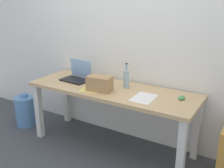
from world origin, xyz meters
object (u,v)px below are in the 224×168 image
(laptop_left, at_px, (77,76))
(beer_bottle, at_px, (126,78))
(desk, at_px, (112,97))
(water_cooler_jug, at_px, (26,111))
(computer_mouse, at_px, (182,98))
(cardboard_box, at_px, (100,84))

(laptop_left, distance_m, beer_bottle, 0.64)
(desk, bearing_deg, beer_bottle, 37.53)
(laptop_left, bearing_deg, water_cooler_jug, -167.72)
(computer_mouse, distance_m, cardboard_box, 0.86)
(laptop_left, relative_size, water_cooler_jug, 0.76)
(beer_bottle, bearing_deg, laptop_left, -175.41)
(water_cooler_jug, bearing_deg, cardboard_box, -0.09)
(desk, xyz_separation_m, water_cooler_jug, (-1.29, -0.13, -0.42))
(beer_bottle, xyz_separation_m, computer_mouse, (0.63, -0.02, -0.09))
(desk, bearing_deg, laptop_left, 175.00)
(desk, height_order, cardboard_box, cardboard_box)
(desk, relative_size, laptop_left, 5.59)
(desk, xyz_separation_m, beer_bottle, (0.12, 0.10, 0.21))
(laptop_left, bearing_deg, beer_bottle, 4.59)
(computer_mouse, relative_size, water_cooler_jug, 0.22)
(computer_mouse, height_order, water_cooler_jug, computer_mouse)
(desk, bearing_deg, cardboard_box, -121.47)
(desk, distance_m, computer_mouse, 0.76)
(beer_bottle, relative_size, water_cooler_jug, 0.62)
(desk, xyz_separation_m, cardboard_box, (-0.08, -0.13, 0.18))
(beer_bottle, distance_m, water_cooler_jug, 1.57)
(beer_bottle, relative_size, computer_mouse, 2.80)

